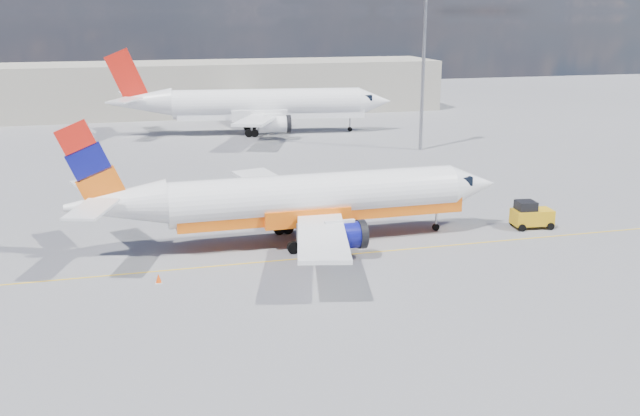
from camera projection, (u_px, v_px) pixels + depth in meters
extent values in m
plane|color=slate|center=(296.00, 276.00, 43.94)|extent=(240.00, 240.00, 0.00)
cube|color=yellow|center=(286.00, 260.00, 46.74)|extent=(70.00, 0.15, 0.01)
cube|color=#A9A391|center=(221.00, 87.00, 113.98)|extent=(70.00, 14.00, 8.00)
cylinder|color=white|center=(316.00, 196.00, 49.71)|extent=(20.42, 3.43, 3.15)
cone|color=white|center=(472.00, 185.00, 52.84)|extent=(3.75, 3.20, 3.15)
cone|color=white|center=(116.00, 205.00, 46.13)|extent=(6.52, 3.08, 2.99)
cube|color=black|center=(456.00, 179.00, 52.37)|extent=(1.60, 2.15, 0.65)
cube|color=orange|center=(322.00, 210.00, 50.12)|extent=(20.41, 2.88, 1.11)
cube|color=white|center=(277.00, 187.00, 55.59)|extent=(5.70, 11.50, 0.74)
cube|color=white|center=(322.00, 236.00, 43.56)|extent=(5.42, 11.50, 0.74)
cylinder|color=navy|center=(307.00, 204.00, 54.16)|extent=(3.36, 1.81, 1.76)
cylinder|color=navy|center=(340.00, 236.00, 46.42)|extent=(3.36, 1.81, 1.76)
cylinder|color=black|center=(326.00, 202.00, 54.54)|extent=(0.49, 1.95, 1.94)
cylinder|color=black|center=(361.00, 234.00, 46.81)|extent=(0.49, 1.95, 1.94)
cube|color=orange|center=(90.00, 163.00, 45.02)|extent=(4.35, 0.34, 5.78)
cube|color=white|center=(94.00, 187.00, 48.36)|extent=(3.42, 5.04, 0.17)
cube|color=white|center=(92.00, 209.00, 42.86)|extent=(3.32, 5.03, 0.17)
cylinder|color=gray|center=(436.00, 216.00, 52.70)|extent=(0.17, 0.17, 1.94)
cylinder|color=black|center=(436.00, 227.00, 52.94)|extent=(0.52, 0.23, 0.52)
cylinder|color=black|center=(283.00, 229.00, 52.07)|extent=(0.84, 0.36, 0.83)
cylinder|color=black|center=(298.00, 247.00, 47.95)|extent=(0.84, 0.36, 0.83)
cylinder|color=white|center=(267.00, 103.00, 94.10)|extent=(24.85, 6.74, 3.80)
cone|color=white|center=(375.00, 101.00, 96.03)|extent=(4.89, 4.31, 3.80)
cone|color=white|center=(142.00, 102.00, 91.85)|extent=(8.20, 4.53, 3.61)
cube|color=black|center=(363.00, 97.00, 95.66)|extent=(2.20, 2.78, 0.78)
cube|color=white|center=(271.00, 113.00, 94.52)|extent=(24.77, 6.07, 1.34)
cube|color=white|center=(252.00, 104.00, 101.61)|extent=(5.19, 13.74, 0.90)
cube|color=white|center=(258.00, 120.00, 86.68)|extent=(8.13, 13.80, 0.90)
cylinder|color=white|center=(269.00, 113.00, 99.52)|extent=(4.25, 2.59, 2.12)
cylinder|color=white|center=(274.00, 124.00, 89.93)|extent=(4.25, 2.59, 2.12)
cylinder|color=black|center=(282.00, 113.00, 99.76)|extent=(0.84, 2.40, 2.35)
cylinder|color=black|center=(289.00, 124.00, 90.16)|extent=(0.84, 2.40, 2.35)
cube|color=red|center=(126.00, 76.00, 90.71)|extent=(5.24, 0.97, 6.97)
cube|color=white|center=(131.00, 94.00, 94.84)|extent=(3.48, 5.95, 0.20)
cube|color=white|center=(124.00, 100.00, 88.02)|extent=(4.58, 6.10, 0.20)
cylinder|color=gray|center=(350.00, 121.00, 96.28)|extent=(0.22, 0.22, 2.35)
cylinder|color=black|center=(350.00, 129.00, 96.57)|extent=(0.65, 0.34, 0.63)
cylinder|color=black|center=(250.00, 127.00, 97.30)|extent=(1.05, 0.54, 1.01)
cylinder|color=black|center=(252.00, 133.00, 92.18)|extent=(1.05, 0.54, 1.01)
cylinder|color=black|center=(513.00, 222.00, 54.21)|extent=(0.58, 0.28, 0.57)
cylinder|color=black|center=(522.00, 228.00, 52.70)|extent=(0.58, 0.28, 0.57)
cylinder|color=black|center=(541.00, 220.00, 54.58)|extent=(0.58, 0.28, 0.57)
cylinder|color=black|center=(550.00, 226.00, 53.07)|extent=(0.58, 0.28, 0.57)
cube|color=gold|center=(532.00, 217.00, 53.49)|extent=(3.07, 1.84, 1.13)
cube|color=black|center=(526.00, 206.00, 53.15)|extent=(1.47, 1.47, 0.68)
cube|color=white|center=(159.00, 283.00, 42.77)|extent=(0.42, 0.42, 0.04)
cone|color=#FD4B0A|center=(158.00, 278.00, 42.69)|extent=(0.36, 0.36, 0.54)
cylinder|color=gray|center=(423.00, 70.00, 81.50)|extent=(0.41, 0.41, 18.51)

